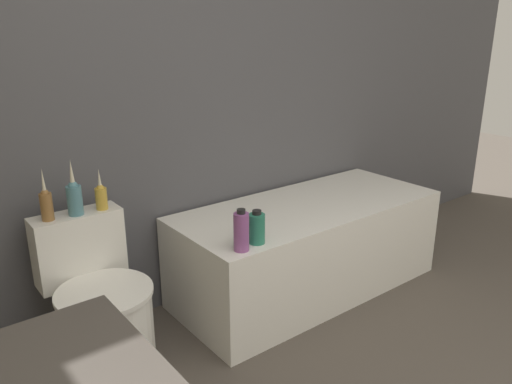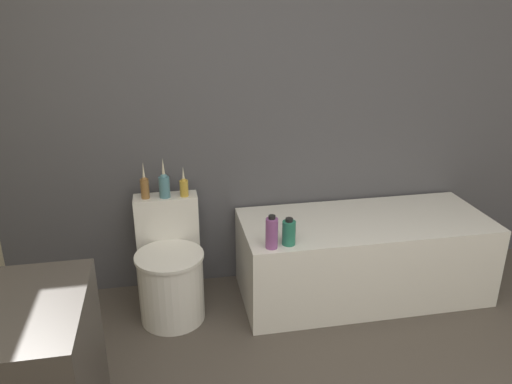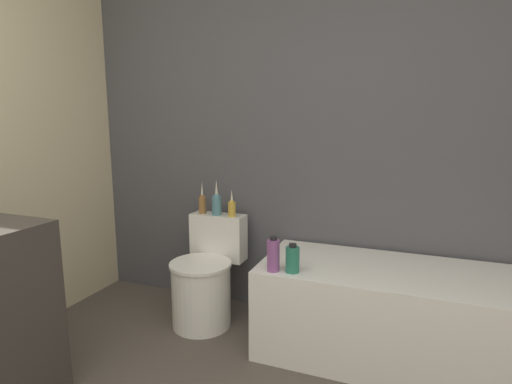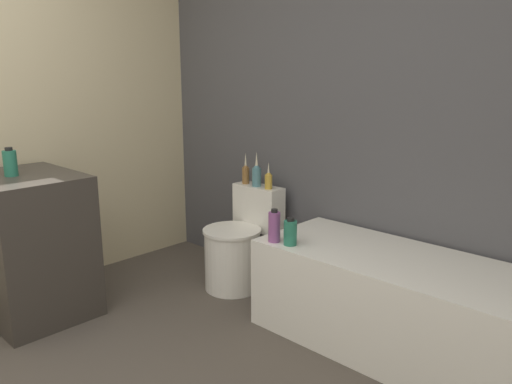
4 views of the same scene
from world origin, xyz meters
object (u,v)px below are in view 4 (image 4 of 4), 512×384
(vase_silver, at_px, (257,175))
(vase_bronze, at_px, (268,180))
(shampoo_bottle_short, at_px, (290,232))
(toilet, at_px, (238,247))
(vase_gold, at_px, (246,173))
(soap_bottle_glass, at_px, (10,163))
(bathtub, at_px, (398,304))
(shampoo_bottle_tall, at_px, (274,227))

(vase_silver, xyz_separation_m, vase_bronze, (0.12, -0.00, -0.02))
(vase_silver, distance_m, shampoo_bottle_short, 0.82)
(toilet, relative_size, vase_gold, 3.06)
(soap_bottle_glass, bearing_deg, vase_bronze, 61.27)
(bathtub, distance_m, toilet, 1.25)
(toilet, height_order, vase_silver, vase_silver)
(vase_gold, distance_m, vase_silver, 0.12)
(toilet, bearing_deg, vase_bronze, 57.99)
(soap_bottle_glass, relative_size, shampoo_bottle_short, 1.07)
(soap_bottle_glass, bearing_deg, vase_silver, 65.06)
(shampoo_bottle_short, bearing_deg, bathtub, 22.94)
(vase_gold, bearing_deg, soap_bottle_glass, -110.84)
(vase_gold, height_order, vase_silver, vase_silver)
(vase_bronze, bearing_deg, vase_gold, 177.56)
(bathtub, relative_size, shampoo_bottle_tall, 8.04)
(bathtub, distance_m, vase_bronze, 1.25)
(bathtub, bearing_deg, vase_gold, 171.75)
(soap_bottle_glass, relative_size, vase_gold, 0.75)
(vase_bronze, bearing_deg, shampoo_bottle_short, -37.45)
(toilet, height_order, shampoo_bottle_tall, shampoo_bottle_tall)
(vase_silver, bearing_deg, vase_bronze, -1.11)
(soap_bottle_glass, distance_m, vase_silver, 1.59)
(vase_bronze, bearing_deg, soap_bottle_glass, -118.73)
(bathtub, height_order, vase_bronze, vase_bronze)
(vase_silver, bearing_deg, shampoo_bottle_short, -32.47)
(soap_bottle_glass, xyz_separation_m, vase_bronze, (0.78, 1.43, -0.21))
(soap_bottle_glass, xyz_separation_m, shampoo_bottle_tall, (1.24, 0.98, -0.35))
(bathtub, distance_m, vase_silver, 1.37)
(bathtub, distance_m, soap_bottle_glass, 2.39)
(shampoo_bottle_short, bearing_deg, soap_bottle_glass, -143.33)
(vase_silver, bearing_deg, vase_gold, 176.25)
(soap_bottle_glass, relative_size, vase_bronze, 0.91)
(bathtub, relative_size, vase_bronze, 8.34)
(shampoo_bottle_tall, bearing_deg, vase_bronze, 135.35)
(vase_gold, relative_size, vase_bronze, 1.21)
(bathtub, distance_m, shampoo_bottle_tall, 0.81)
(bathtub, height_order, shampoo_bottle_short, shampoo_bottle_short)
(vase_gold, bearing_deg, shampoo_bottle_short, -28.89)
(vase_bronze, height_order, shampoo_bottle_short, vase_bronze)
(vase_gold, bearing_deg, vase_bronze, -2.44)
(vase_silver, bearing_deg, soap_bottle_glass, -114.94)
(bathtub, xyz_separation_m, soap_bottle_glass, (-1.91, -1.24, 0.71))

